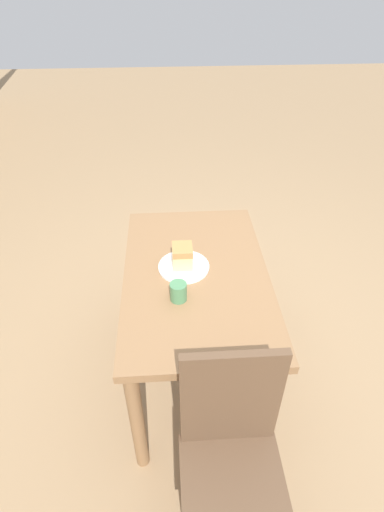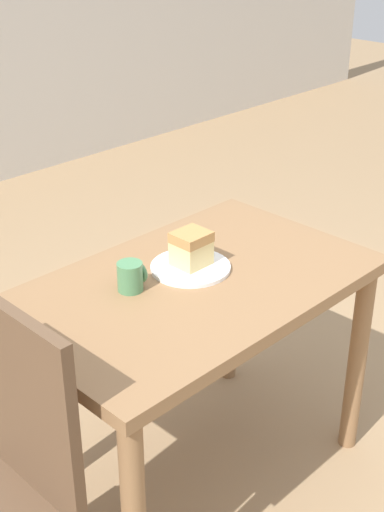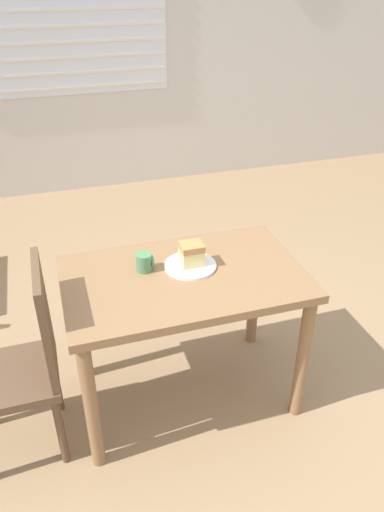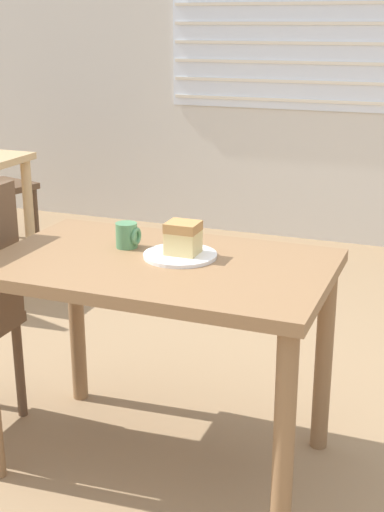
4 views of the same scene
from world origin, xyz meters
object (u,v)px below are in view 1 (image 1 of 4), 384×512
object	(u,v)px
plate	(184,267)
chair_near_window	(231,455)
cake_slice	(182,256)
dining_table_near	(196,292)
coffee_mug	(178,291)

from	to	relation	value
plate	chair_near_window	bearing A→B (deg)	-170.21
cake_slice	plate	bearing A→B (deg)	-147.75
chair_near_window	cake_slice	size ratio (longest dim) A/B	8.94
dining_table_near	plate	bearing A→B (deg)	50.10
dining_table_near	plate	size ratio (longest dim) A/B	4.52
chair_near_window	plate	size ratio (longest dim) A/B	3.89
plate	coffee_mug	world-z (taller)	coffee_mug
plate	dining_table_near	bearing A→B (deg)	-129.90
dining_table_near	plate	xyz separation A→B (m)	(0.05, 0.05, 0.12)
dining_table_near	cake_slice	distance (m)	0.20
dining_table_near	plate	world-z (taller)	plate
chair_near_window	coffee_mug	size ratio (longest dim) A/B	10.99
dining_table_near	coffee_mug	xyz separation A→B (m)	(-0.16, 0.09, 0.16)
dining_table_near	cake_slice	world-z (taller)	cake_slice
coffee_mug	cake_slice	bearing A→B (deg)	-7.34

